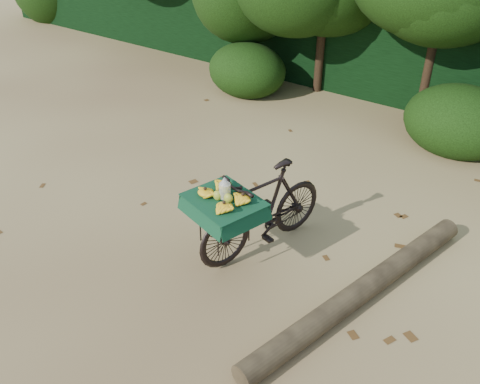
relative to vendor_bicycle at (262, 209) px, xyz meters
The scene contains 7 objects.
ground 0.69m from the vendor_bicycle, behind, with size 80.00×80.00×0.00m, color tan.
vendor_bicycle is the anchor object (origin of this frame).
fallen_log 1.54m from the vendor_bicycle, ahead, with size 0.26×0.26×3.66m, color brown.
hedge_backdrop 6.36m from the vendor_bicycle, 92.96° to the left, with size 26.00×1.80×1.80m, color black.
tree_row 5.80m from the vendor_bicycle, 100.00° to the left, with size 14.50×2.00×4.00m, color black, non-canonical shape.
bush_clumps 4.35m from the vendor_bicycle, 87.73° to the left, with size 8.80×1.70×0.90m, color black, non-canonical shape.
leaf_litter 0.97m from the vendor_bicycle, 115.28° to the left, with size 7.00×7.30×0.01m, color #523416, non-canonical shape.
Camera 1 is at (3.19, -4.42, 4.17)m, focal length 38.00 mm.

